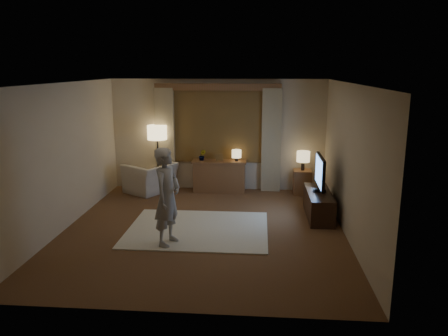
# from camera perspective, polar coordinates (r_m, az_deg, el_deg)

# --- Properties ---
(room) EXTENTS (5.04, 5.54, 2.64)m
(room) POSITION_cam_1_polar(r_m,az_deg,el_deg) (8.08, -2.31, 2.14)
(room) COLOR brown
(room) RESTS_ON ground
(rug) EXTENTS (2.50, 2.00, 0.02)m
(rug) POSITION_cam_1_polar(r_m,az_deg,el_deg) (7.96, -3.44, -7.98)
(rug) COLOR #F1EACA
(rug) RESTS_ON floor
(sideboard) EXTENTS (1.20, 0.40, 0.70)m
(sideboard) POSITION_cam_1_polar(r_m,az_deg,el_deg) (10.23, -0.61, -1.16)
(sideboard) COLOR brown
(sideboard) RESTS_ON floor
(picture_frame) EXTENTS (0.16, 0.02, 0.20)m
(picture_frame) POSITION_cam_1_polar(r_m,az_deg,el_deg) (10.13, -0.62, 1.30)
(picture_frame) COLOR brown
(picture_frame) RESTS_ON sideboard
(plant) EXTENTS (0.17, 0.13, 0.30)m
(plant) POSITION_cam_1_polar(r_m,az_deg,el_deg) (10.16, -2.86, 1.62)
(plant) COLOR #999999
(plant) RESTS_ON sideboard
(table_lamp_sideboard) EXTENTS (0.22, 0.22, 0.30)m
(table_lamp_sideboard) POSITION_cam_1_polar(r_m,az_deg,el_deg) (10.08, 1.65, 1.81)
(table_lamp_sideboard) COLOR black
(table_lamp_sideboard) RESTS_ON sideboard
(floor_lamp) EXTENTS (0.45, 0.45, 1.55)m
(floor_lamp) POSITION_cam_1_polar(r_m,az_deg,el_deg) (10.27, -8.72, 4.15)
(floor_lamp) COLOR black
(floor_lamp) RESTS_ON floor
(armchair) EXTENTS (1.33, 1.37, 0.68)m
(armchair) POSITION_cam_1_polar(r_m,az_deg,el_deg) (10.35, -9.53, -1.23)
(armchair) COLOR beige
(armchair) RESTS_ON floor
(side_table) EXTENTS (0.40, 0.40, 0.56)m
(side_table) POSITION_cam_1_polar(r_m,az_deg,el_deg) (10.21, 10.18, -1.81)
(side_table) COLOR brown
(side_table) RESTS_ON floor
(table_lamp_side) EXTENTS (0.30, 0.30, 0.44)m
(table_lamp_side) POSITION_cam_1_polar(r_m,az_deg,el_deg) (10.08, 10.31, 1.42)
(table_lamp_side) COLOR black
(table_lamp_side) RESTS_ON side_table
(tv_stand) EXTENTS (0.45, 1.40, 0.50)m
(tv_stand) POSITION_cam_1_polar(r_m,az_deg,el_deg) (8.74, 12.25, -4.65)
(tv_stand) COLOR black
(tv_stand) RESTS_ON floor
(tv) EXTENTS (0.24, 0.98, 0.71)m
(tv) POSITION_cam_1_polar(r_m,az_deg,el_deg) (8.57, 12.45, -0.56)
(tv) COLOR black
(tv) RESTS_ON tv_stand
(person) EXTENTS (0.54, 0.67, 1.61)m
(person) POSITION_cam_1_polar(r_m,az_deg,el_deg) (7.11, -7.43, -3.73)
(person) COLOR #B6B1A8
(person) RESTS_ON rug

